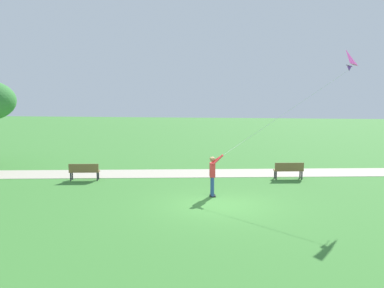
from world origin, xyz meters
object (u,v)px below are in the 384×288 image
at_px(person_kite_flyer, 213,172).
at_px(flying_kite, 345,61).
at_px(park_bench_near_walkway, 289,169).
at_px(park_bench_far_walkway, 84,171).

bearing_deg(person_kite_flyer, flying_kite, -79.33).
relative_size(person_kite_flyer, flying_kite, 0.33).
relative_size(park_bench_near_walkway, park_bench_far_walkway, 1.00).
bearing_deg(park_bench_far_walkway, flying_kite, -96.52).
xyz_separation_m(park_bench_near_walkway, park_bench_far_walkway, (-1.73, 10.36, 0.00)).
height_order(person_kite_flyer, park_bench_far_walkway, person_kite_flyer).
height_order(flying_kite, park_bench_far_walkway, flying_kite).
bearing_deg(park_bench_near_walkway, flying_kite, -149.21).
bearing_deg(person_kite_flyer, park_bench_near_walkway, -40.90).
distance_m(person_kite_flyer, flying_kite, 7.30).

